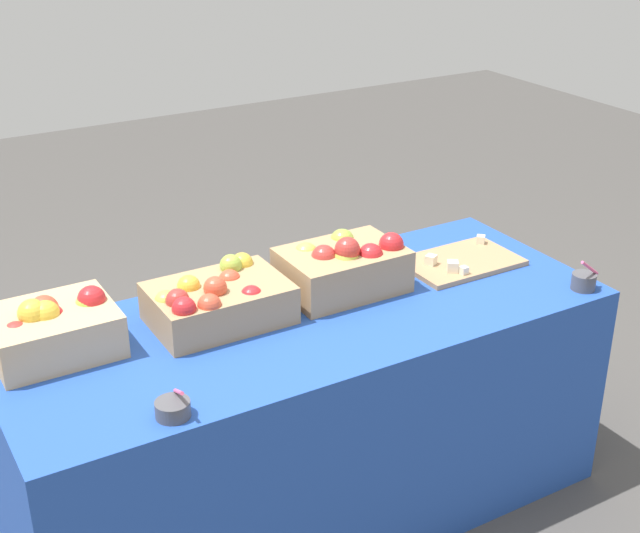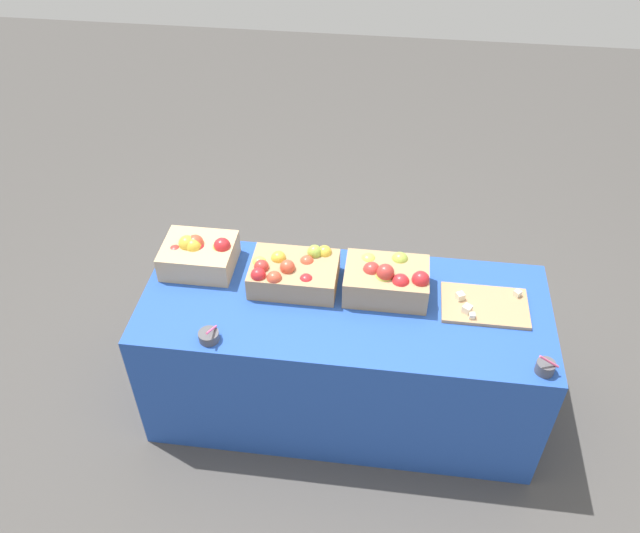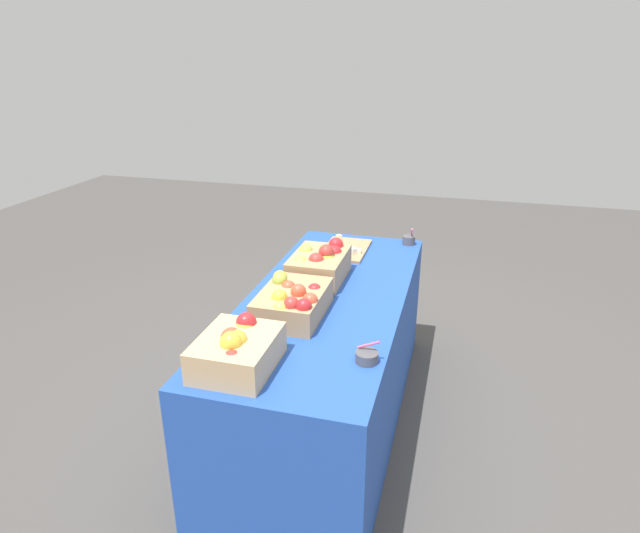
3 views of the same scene
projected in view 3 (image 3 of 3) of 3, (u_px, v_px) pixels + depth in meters
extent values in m
plane|color=#474442|center=(327.00, 417.00, 2.98)|extent=(10.00, 10.00, 0.00)
cube|color=#234CAD|center=(327.00, 359.00, 2.84)|extent=(1.90, 0.76, 0.74)
cube|color=tan|center=(237.00, 352.00, 2.06)|extent=(0.34, 0.28, 0.13)
sphere|color=red|center=(237.00, 343.00, 2.05)|extent=(0.08, 0.08, 0.08)
sphere|color=#99B742|center=(246.00, 327.00, 2.15)|extent=(0.08, 0.08, 0.08)
sphere|color=red|center=(246.00, 322.00, 2.15)|extent=(0.08, 0.08, 0.08)
sphere|color=gold|center=(236.00, 340.00, 2.02)|extent=(0.08, 0.08, 0.08)
sphere|color=gold|center=(231.00, 342.00, 1.99)|extent=(0.08, 0.08, 0.08)
sphere|color=#B2332D|center=(232.00, 361.00, 1.95)|extent=(0.08, 0.08, 0.08)
sphere|color=#D14C33|center=(231.00, 338.00, 2.03)|extent=(0.08, 0.08, 0.08)
cube|color=tan|center=(293.00, 303.00, 2.48)|extent=(0.41, 0.28, 0.12)
sphere|color=#D14C33|center=(298.00, 291.00, 2.42)|extent=(0.07, 0.07, 0.07)
sphere|color=#99B742|center=(280.00, 280.00, 2.55)|extent=(0.07, 0.07, 0.07)
sphere|color=gold|center=(280.00, 278.00, 2.60)|extent=(0.07, 0.07, 0.07)
sphere|color=#B2C64C|center=(280.00, 309.00, 2.31)|extent=(0.07, 0.07, 0.07)
sphere|color=#D14C33|center=(310.00, 301.00, 2.36)|extent=(0.07, 0.07, 0.07)
sphere|color=gold|center=(279.00, 297.00, 2.39)|extent=(0.07, 0.07, 0.07)
sphere|color=#D14C33|center=(289.00, 288.00, 2.52)|extent=(0.07, 0.07, 0.07)
sphere|color=#B2332D|center=(291.00, 305.00, 2.31)|extent=(0.07, 0.07, 0.07)
sphere|color=red|center=(303.00, 306.00, 2.30)|extent=(0.07, 0.07, 0.07)
sphere|color=red|center=(314.00, 291.00, 2.51)|extent=(0.07, 0.07, 0.07)
cube|color=tan|center=(319.00, 267.00, 2.86)|extent=(0.39, 0.27, 0.14)
sphere|color=#B2332D|center=(316.00, 261.00, 2.77)|extent=(0.08, 0.08, 0.08)
sphere|color=#B2C64C|center=(326.00, 257.00, 2.82)|extent=(0.08, 0.08, 0.08)
sphere|color=#B2332D|center=(326.00, 252.00, 2.81)|extent=(0.08, 0.08, 0.08)
sphere|color=#99B742|center=(306.00, 252.00, 2.91)|extent=(0.08, 0.08, 0.08)
sphere|color=#B2C64C|center=(300.00, 263.00, 2.78)|extent=(0.08, 0.08, 0.08)
sphere|color=red|center=(336.00, 245.00, 2.96)|extent=(0.08, 0.08, 0.08)
sphere|color=red|center=(334.00, 253.00, 2.88)|extent=(0.08, 0.08, 0.08)
cube|color=tan|center=(345.00, 250.00, 3.28)|extent=(0.39, 0.26, 0.02)
cube|color=beige|center=(353.00, 251.00, 3.18)|extent=(0.05, 0.05, 0.04)
cube|color=beige|center=(339.00, 237.00, 3.43)|extent=(0.04, 0.04, 0.03)
cube|color=beige|center=(338.00, 252.00, 3.18)|extent=(0.04, 0.04, 0.03)
cube|color=beige|center=(359.00, 251.00, 3.19)|extent=(0.03, 0.03, 0.03)
cylinder|color=#4C4C51|center=(367.00, 357.00, 2.11)|extent=(0.09, 0.09, 0.04)
cylinder|color=#EA598C|center=(369.00, 345.00, 2.11)|extent=(0.02, 0.09, 0.05)
cylinder|color=#4C4C51|center=(409.00, 240.00, 3.39)|extent=(0.08, 0.08, 0.05)
cylinder|color=#EA598C|center=(412.00, 232.00, 3.37)|extent=(0.10, 0.02, 0.07)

